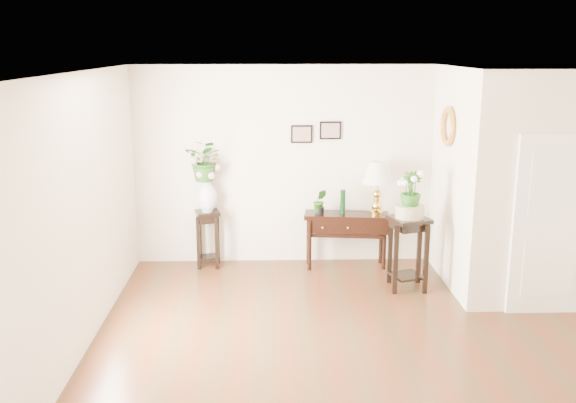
{
  "coord_description": "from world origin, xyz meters",
  "views": [
    {
      "loc": [
        -1.12,
        -6.14,
        3.04
      ],
      "look_at": [
        -0.89,
        1.3,
        1.23
      ],
      "focal_mm": 40.0,
      "sensor_mm": 36.0,
      "label": 1
    }
  ],
  "objects_px": {
    "plant_stand_a": "(208,239)",
    "table_lamp": "(377,189)",
    "console_table": "(346,240)",
    "plant_stand_b": "(408,253)"
  },
  "relations": [
    {
      "from": "table_lamp",
      "to": "plant_stand_b",
      "type": "relative_size",
      "value": 0.79
    },
    {
      "from": "table_lamp",
      "to": "plant_stand_a",
      "type": "xyz_separation_m",
      "value": [
        -2.36,
        0.08,
        -0.72
      ]
    },
    {
      "from": "console_table",
      "to": "plant_stand_a",
      "type": "xyz_separation_m",
      "value": [
        -1.94,
        0.08,
        0.02
      ]
    },
    {
      "from": "console_table",
      "to": "plant_stand_a",
      "type": "distance_m",
      "value": 1.94
    },
    {
      "from": "table_lamp",
      "to": "plant_stand_b",
      "type": "xyz_separation_m",
      "value": [
        0.27,
        -0.85,
        -0.65
      ]
    },
    {
      "from": "plant_stand_a",
      "to": "table_lamp",
      "type": "bearing_deg",
      "value": -1.83
    },
    {
      "from": "plant_stand_b",
      "to": "table_lamp",
      "type": "bearing_deg",
      "value": 107.65
    },
    {
      "from": "table_lamp",
      "to": "plant_stand_a",
      "type": "relative_size",
      "value": 0.92
    },
    {
      "from": "table_lamp",
      "to": "plant_stand_b",
      "type": "height_order",
      "value": "table_lamp"
    },
    {
      "from": "plant_stand_a",
      "to": "console_table",
      "type": "bearing_deg",
      "value": -2.22
    }
  ]
}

